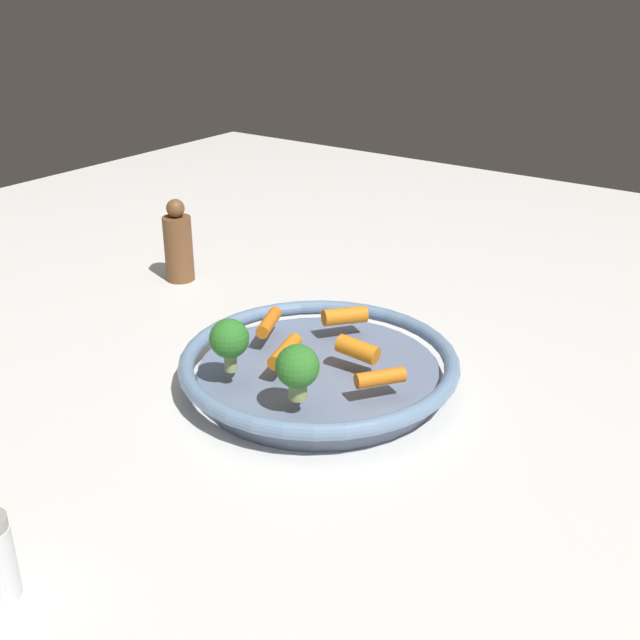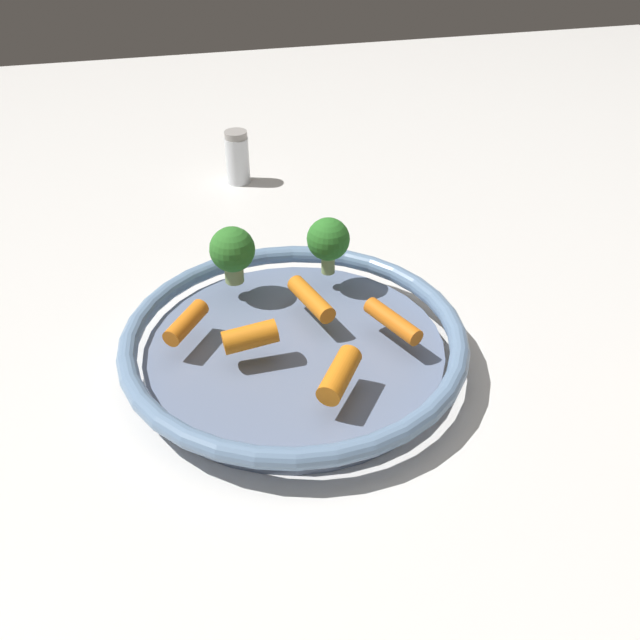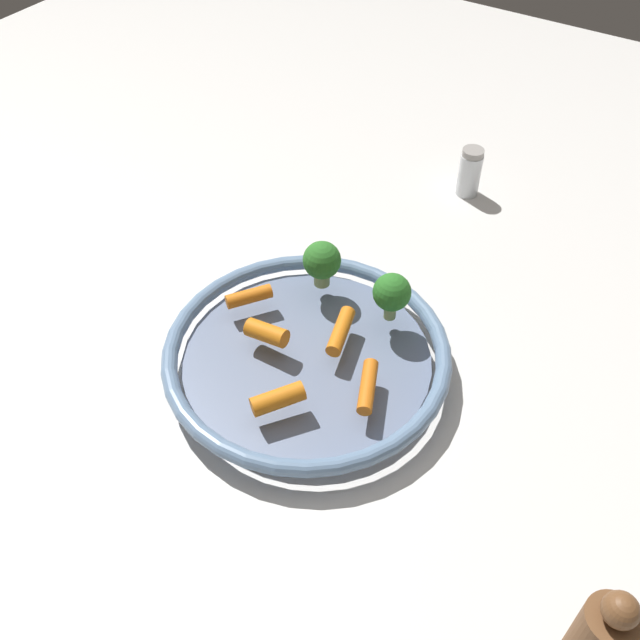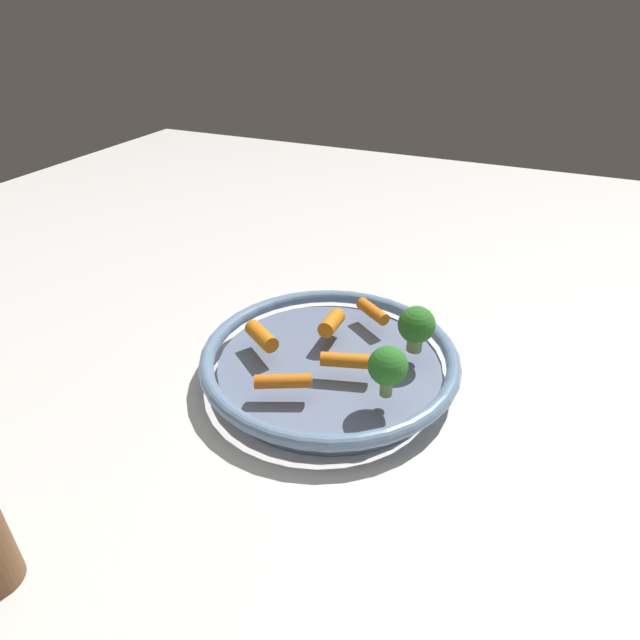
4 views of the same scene
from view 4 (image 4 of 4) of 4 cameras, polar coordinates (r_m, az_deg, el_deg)
name	(u,v)px [view 4 (image 4 of 4)]	position (r m, az deg, el deg)	size (l,w,h in m)	color
ground_plane	(329,376)	(0.70, 1.01, -5.91)	(2.17, 2.17, 0.00)	silver
serving_bowl	(330,362)	(0.69, 1.02, -4.45)	(0.33, 0.33, 0.04)	slate
baby_carrot_center	(283,381)	(0.61, -3.88, -6.45)	(0.02, 0.02, 0.06)	orange
baby_carrot_back	(332,323)	(0.71, 1.23, -0.31)	(0.02, 0.02, 0.05)	orange
baby_carrot_left	(348,361)	(0.64, 2.95, -4.28)	(0.02, 0.02, 0.06)	orange
baby_carrot_right	(261,336)	(0.69, -6.18, -1.69)	(0.02, 0.02, 0.06)	orange
baby_carrot_near_rim	(373,311)	(0.74, 5.56, 0.92)	(0.02, 0.02, 0.05)	orange
broccoli_floret_edge	(388,367)	(0.59, 7.15, -4.92)	(0.04, 0.04, 0.06)	#94AC66
broccoli_floret_mid	(416,326)	(0.67, 10.11, -0.61)	(0.05, 0.05, 0.06)	#96AB66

